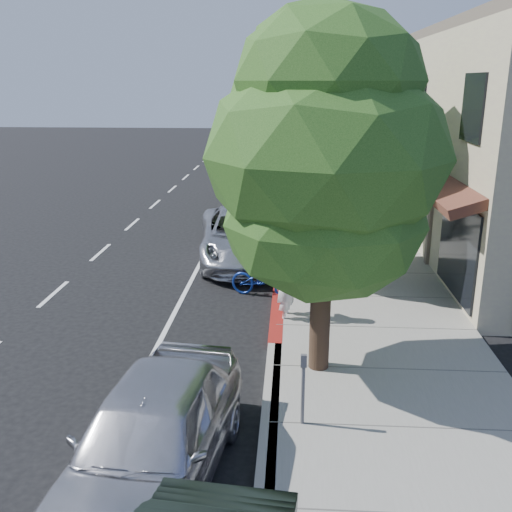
# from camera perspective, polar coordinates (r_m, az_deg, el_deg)

# --- Properties ---
(ground) EXTENTS (120.00, 120.00, 0.00)m
(ground) POSITION_cam_1_polar(r_m,az_deg,el_deg) (13.52, 2.04, -7.44)
(ground) COLOR black
(ground) RESTS_ON ground
(sidewalk) EXTENTS (4.60, 56.00, 0.15)m
(sidewalk) POSITION_cam_1_polar(r_m,az_deg,el_deg) (21.13, 8.94, 1.69)
(sidewalk) COLOR gray
(sidewalk) RESTS_ON ground
(curb) EXTENTS (0.30, 56.00, 0.15)m
(curb) POSITION_cam_1_polar(r_m,az_deg,el_deg) (21.04, 2.70, 1.82)
(curb) COLOR #9E998E
(curb) RESTS_ON ground
(curb_red_segment) EXTENTS (0.32, 4.00, 0.15)m
(curb_red_segment) POSITION_cam_1_polar(r_m,az_deg,el_deg) (14.41, 2.16, -5.52)
(curb_red_segment) COLOR maroon
(curb_red_segment) RESTS_ON ground
(storefront_building) EXTENTS (10.00, 36.00, 7.00)m
(storefront_building) POSITION_cam_1_polar(r_m,az_deg,el_deg) (31.76, 21.16, 12.16)
(storefront_building) COLOR tan
(storefront_building) RESTS_ON ground
(street_tree_0) EXTENTS (4.45, 4.45, 6.95)m
(street_tree_0) POSITION_cam_1_polar(r_m,az_deg,el_deg) (10.40, 6.98, 9.43)
(street_tree_0) COLOR black
(street_tree_0) RESTS_ON ground
(street_tree_1) EXTENTS (5.08, 5.08, 7.73)m
(street_tree_1) POSITION_cam_1_polar(r_m,az_deg,el_deg) (16.33, 5.90, 13.79)
(street_tree_1) COLOR black
(street_tree_1) RESTS_ON ground
(street_tree_2) EXTENTS (4.63, 4.63, 7.43)m
(street_tree_2) POSITION_cam_1_polar(r_m,az_deg,el_deg) (22.33, 5.34, 14.34)
(street_tree_2) COLOR black
(street_tree_2) RESTS_ON ground
(street_tree_3) EXTENTS (4.37, 4.37, 7.71)m
(street_tree_3) POSITION_cam_1_polar(r_m,az_deg,el_deg) (28.31, 5.04, 15.45)
(street_tree_3) COLOR black
(street_tree_3) RESTS_ON ground
(street_tree_4) EXTENTS (4.12, 4.12, 7.01)m
(street_tree_4) POSITION_cam_1_polar(r_m,az_deg,el_deg) (34.33, 4.81, 14.94)
(street_tree_4) COLOR black
(street_tree_4) RESTS_ON ground
(street_tree_5) EXTENTS (5.50, 5.50, 7.80)m
(street_tree_5) POSITION_cam_1_polar(r_m,az_deg,el_deg) (40.31, 4.68, 15.67)
(street_tree_5) COLOR black
(street_tree_5) RESTS_ON ground
(cyclist) EXTENTS (0.55, 0.77, 1.98)m
(cyclist) POSITION_cam_1_polar(r_m,az_deg,el_deg) (13.65, 3.20, -2.72)
(cyclist) COLOR white
(cyclist) RESTS_ON ground
(bicycle) EXTENTS (1.98, 1.18, 0.99)m
(bicycle) POSITION_cam_1_polar(r_m,az_deg,el_deg) (15.36, 0.81, -2.37)
(bicycle) COLOR navy
(bicycle) RESTS_ON ground
(silver_suv) EXTENTS (3.45, 6.17, 1.63)m
(silver_suv) POSITION_cam_1_polar(r_m,az_deg,el_deg) (18.50, -1.34, 2.06)
(silver_suv) COLOR silver
(silver_suv) RESTS_ON ground
(dark_sedan) EXTENTS (1.90, 4.58, 1.48)m
(dark_sedan) POSITION_cam_1_polar(r_m,az_deg,el_deg) (26.01, 1.83, 6.28)
(dark_sedan) COLOR black
(dark_sedan) RESTS_ON ground
(white_pickup) EXTENTS (3.29, 6.55, 1.83)m
(white_pickup) POSITION_cam_1_polar(r_m,az_deg,el_deg) (32.83, -0.76, 8.86)
(white_pickup) COLOR silver
(white_pickup) RESTS_ON ground
(dark_suv_far) EXTENTS (2.34, 5.49, 1.85)m
(dark_suv_far) POSITION_cam_1_polar(r_m,az_deg,el_deg) (40.14, 0.06, 10.38)
(dark_suv_far) COLOR black
(dark_suv_far) RESTS_ON ground
(near_car_a) EXTENTS (2.45, 4.96, 1.63)m
(near_car_a) POSITION_cam_1_polar(r_m,az_deg,el_deg) (8.53, -10.42, -17.41)
(near_car_a) COLOR silver
(near_car_a) RESTS_ON ground
(pedestrian) EXTENTS (1.06, 0.94, 1.82)m
(pedestrian) POSITION_cam_1_polar(r_m,az_deg,el_deg) (20.91, 10.20, 4.25)
(pedestrian) COLOR black
(pedestrian) RESTS_ON sidewalk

